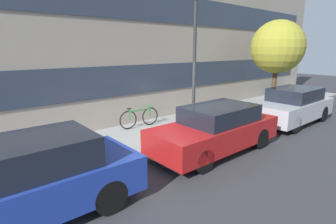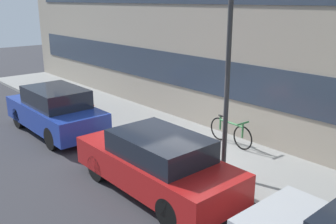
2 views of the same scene
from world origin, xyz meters
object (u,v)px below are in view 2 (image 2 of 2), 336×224
Objects in this scene: lamp_post at (228,56)px; parked_car_red at (157,163)px; parked_car_blue at (55,111)px; fire_hydrant at (90,104)px; bicycle at (231,132)px.

parked_car_red is at bearing -111.57° from lamp_post.
parked_car_blue is 5.87× the size of fire_hydrant.
bicycle is 0.35× the size of lamp_post.
bicycle is at bearing 125.23° from lamp_post.
fire_hydrant is (-5.77, 1.65, -0.21)m from parked_car_red.
parked_car_red is 0.91× the size of lamp_post.
bicycle is (4.46, 3.13, -0.22)m from parked_car_blue.
bicycle is at bearing 15.77° from fire_hydrant.
fire_hydrant is at bearing 178.77° from lamp_post.
parked_car_red reaches higher than bicycle.
bicycle is (5.23, 1.48, 0.04)m from fire_hydrant.
parked_car_red is 5.93× the size of fire_hydrant.
lamp_post is at bearing -111.57° from parked_car_red.
parked_car_red reaches higher than fire_hydrant.
parked_car_blue is 5.45m from bicycle.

